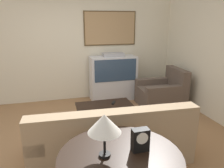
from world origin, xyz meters
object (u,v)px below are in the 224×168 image
Objects in this scene: tv at (113,78)px; couch at (111,139)px; armchair at (162,94)px; console_table at (120,161)px; table_lamp at (104,124)px; mantel_clock at (140,140)px; coffee_table at (104,106)px.

couch is at bearing -106.22° from tv.
armchair is (1.69, 1.67, -0.01)m from couch.
console_table is (-0.89, -3.44, 0.11)m from tv.
armchair reaches higher than console_table.
table_lamp reaches higher than console_table.
coffee_table is at bearing 86.11° from mantel_clock.
coffee_table is at bearing -112.49° from tv.
coffee_table is 2.27m from table_lamp.
console_table is (-0.18, -1.02, 0.37)m from couch.
couch is at bearing 79.71° from console_table.
couch is 2.23× the size of armchair.
console_table is (-1.87, -2.69, 0.39)m from armchair.
armchair is 3.19m from mantel_clock.
couch is at bearing -98.44° from coffee_table.
tv is at bearing 67.51° from coffee_table.
armchair is 4.51× the size of mantel_clock.
tv is at bearing -103.23° from couch.
table_lamp reaches higher than mantel_clock.
tv is 1.11× the size of coffee_table.
armchair is 2.44× the size of table_lamp.
console_table reaches higher than coffee_table.
console_table is at bearing 82.70° from couch.
coffee_table is 2.55× the size of table_lamp.
couch is 1.13m from mantel_clock.
coffee_table is at bearing -95.45° from couch.
couch is 1.29m from table_lamp.
table_lamp is 1.85× the size of mantel_clock.
table_lamp is (-0.14, 0.03, 0.39)m from console_table.
console_table is at bearing -32.45° from armchair.
armchair is 3.30m from console_table.
armchair is 1.62m from coffee_table.
table_lamp is (-2.02, -2.66, 0.77)m from armchair.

